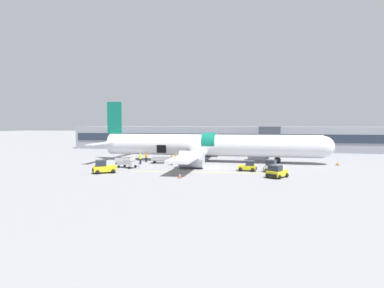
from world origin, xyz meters
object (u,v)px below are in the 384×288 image
baggage_tug_mid (273,167)px  baggage_cart_queued (125,161)px  ground_crew_helper (140,158)px  suitcase_on_tarmac_upright (176,161)px  baggage_tug_spare (248,167)px  ground_crew_marshal (172,160)px  ground_crew_loader_a (186,159)px  baggage_tug_rear (277,172)px  airplane (206,146)px  ground_crew_loader_b (184,159)px  baggage_cart_loading (161,160)px  ground_crew_supervisor (176,159)px  baggage_tug_lead (104,168)px  ground_crew_driver (146,157)px  baggage_cart_empty (127,164)px

baggage_tug_mid → baggage_cart_queued: 23.74m
baggage_cart_queued → ground_crew_helper: 2.53m
baggage_cart_queued → suitcase_on_tarmac_upright: (7.79, 3.35, -0.20)m
baggage_tug_spare → ground_crew_marshal: ground_crew_marshal is taller
baggage_tug_spare → ground_crew_loader_a: (-10.22, 5.54, 0.21)m
baggage_tug_mid → baggage_tug_rear: (0.14, -4.17, -0.04)m
ground_crew_loader_a → airplane: bearing=56.9°
ground_crew_helper → ground_crew_loader_a: bearing=14.9°
ground_crew_loader_b → ground_crew_helper: bearing=-171.7°
baggage_cart_loading → ground_crew_loader_b: ground_crew_loader_b is taller
baggage_tug_rear → baggage_cart_queued: baggage_tug_rear is taller
baggage_cart_loading → baggage_cart_queued: bearing=-154.8°
baggage_tug_rear → ground_crew_helper: ground_crew_helper is taller
baggage_cart_loading → ground_crew_supervisor: (2.81, -0.87, 0.42)m
baggage_tug_lead → ground_crew_helper: (1.41, 9.56, 0.22)m
baggage_tug_lead → ground_crew_loader_b: (8.57, 10.61, 0.14)m
airplane → baggage_tug_spare: bearing=-52.1°
baggage_cart_queued → ground_crew_marshal: bearing=3.2°
ground_crew_marshal → ground_crew_driver: bearing=151.4°
baggage_cart_empty → ground_crew_loader_a: 9.93m
ground_crew_supervisor → suitcase_on_tarmac_upright: size_ratio=2.03×
baggage_tug_spare → ground_crew_helper: ground_crew_helper is taller
ground_crew_marshal → baggage_tug_mid: bearing=-14.8°
baggage_cart_loading → baggage_tug_mid: bearing=-19.0°
baggage_tug_mid → ground_crew_supervisor: (-15.26, 5.35, 0.21)m
baggage_tug_lead → ground_crew_marshal: size_ratio=2.06×
baggage_tug_lead → airplane: bearing=53.9°
baggage_tug_rear → suitcase_on_tarmac_upright: 19.38m
baggage_cart_loading → baggage_cart_queued: size_ratio=1.06×
airplane → baggage_cart_empty: bearing=-135.4°
ground_crew_driver → ground_crew_helper: ground_crew_helper is taller
baggage_tug_spare → baggage_tug_rear: bearing=-52.7°
baggage_tug_mid → baggage_tug_rear: 4.18m
baggage_tug_rear → baggage_cart_queued: 24.87m
suitcase_on_tarmac_upright → airplane: bearing=34.0°
ground_crew_helper → suitcase_on_tarmac_upright: 6.10m
baggage_tug_lead → baggage_tug_spare: 19.88m
baggage_tug_rear → baggage_tug_spare: size_ratio=1.22×
baggage_cart_empty → ground_crew_helper: bearing=84.0°
airplane → ground_crew_helper: (-10.01, -6.08, -1.81)m
baggage_tug_rear → ground_crew_marshal: (-15.78, 8.29, 0.17)m
baggage_tug_lead → ground_crew_driver: (1.30, 12.54, 0.15)m
baggage_tug_mid → ground_crew_driver: ground_crew_driver is taller
baggage_cart_queued → suitcase_on_tarmac_upright: bearing=23.3°
baggage_tug_lead → baggage_tug_spare: baggage_tug_lead is taller
baggage_cart_empty → ground_crew_loader_a: (7.77, 6.17, 0.31)m
baggage_cart_empty → ground_crew_helper: (0.44, 4.22, 0.46)m
ground_crew_helper → ground_crew_marshal: size_ratio=1.14×
baggage_cart_queued → ground_crew_loader_b: ground_crew_loader_b is taller
baggage_cart_loading → baggage_tug_spare: bearing=-21.3°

